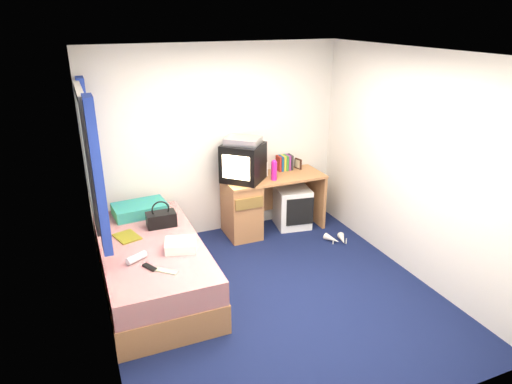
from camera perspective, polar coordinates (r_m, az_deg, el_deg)
name	(u,v)px	position (r m, az deg, el deg)	size (l,w,h in m)	color
ground	(274,296)	(4.81, 2.23, -12.83)	(3.40, 3.40, 0.00)	#0C1438
room_shell	(276,161)	(4.17, 2.51, 3.87)	(3.40, 3.40, 3.40)	white
bed	(153,266)	(4.90, -12.74, -9.03)	(1.01, 2.00, 0.54)	#B77D4C
pillow	(140,209)	(5.42, -14.31, -2.08)	(0.59, 0.38, 0.13)	#1962A2
desk	(254,204)	(5.90, -0.29, -1.46)	(1.30, 0.55, 0.75)	#B77D4C
storage_cube	(292,207)	(6.16, 4.55, -1.88)	(0.43, 0.43, 0.54)	white
crt_tv	(243,162)	(5.65, -1.64, 3.72)	(0.64, 0.64, 0.47)	black
vcr	(243,141)	(5.58, -1.65, 6.41)	(0.42, 0.30, 0.08)	#B5B6B8
book_row	(284,163)	(6.09, 3.58, 3.68)	(0.20, 0.13, 0.20)	maroon
picture_frame	(298,164)	(6.16, 5.29, 3.54)	(0.02, 0.12, 0.14)	black
pink_water_bottle	(274,171)	(5.70, 2.27, 2.64)	(0.07, 0.07, 0.23)	#D41E8D
aerosol_can	(266,169)	(5.85, 1.26, 2.91)	(0.05, 0.05, 0.19)	white
handbag	(161,219)	(5.07, -11.77, -3.29)	(0.32, 0.18, 0.29)	black
towel	(181,245)	(4.56, -9.40, -6.58)	(0.30, 0.25, 0.10)	white
magazine	(127,237)	(4.93, -15.83, -5.40)	(0.21, 0.28, 0.01)	gold
water_bottle	(136,258)	(4.45, -14.73, -7.96)	(0.07, 0.07, 0.20)	silver
colour_swatch_fan	(166,271)	(4.24, -11.18, -9.67)	(0.22, 0.06, 0.01)	yellow
remote_control	(150,267)	(4.32, -13.16, -9.14)	(0.05, 0.16, 0.02)	black
window_assembly	(91,157)	(4.67, -19.97, 4.12)	(0.11, 1.42, 1.40)	silver
white_heels	(337,239)	(5.89, 10.12, -5.82)	(0.28, 0.29, 0.09)	silver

